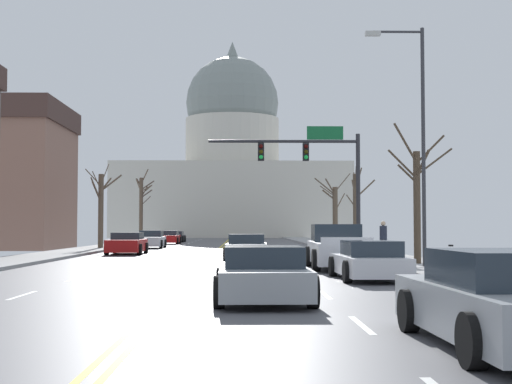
{
  "coord_description": "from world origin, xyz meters",
  "views": [
    {
      "loc": [
        1.58,
        -25.53,
        1.59
      ],
      "look_at": [
        2.47,
        23.0,
        3.88
      ],
      "focal_mm": 51.31,
      "sensor_mm": 36.0,
      "label": 1
    }
  ],
  "objects_px": {
    "sedan_oncoming_03": "(174,237)",
    "bicycle_parked": "(449,258)",
    "sedan_near_00": "(247,248)",
    "sedan_near_03": "(263,276)",
    "sedan_oncoming_00": "(127,244)",
    "signal_gantry": "(315,163)",
    "pedestrian_00": "(383,237)",
    "sedan_near_02": "(369,261)",
    "sedan_oncoming_01": "(151,240)",
    "pickup_truck_near_01": "(338,249)",
    "sedan_oncoming_02": "(169,238)",
    "sedan_near_04": "(507,302)",
    "street_lamp_right": "(416,126)"
  },
  "relations": [
    {
      "from": "sedan_oncoming_03",
      "to": "bicycle_parked",
      "type": "height_order",
      "value": "sedan_oncoming_03"
    },
    {
      "from": "sedan_near_00",
      "to": "bicycle_parked",
      "type": "relative_size",
      "value": 2.57
    },
    {
      "from": "sedan_near_03",
      "to": "sedan_oncoming_00",
      "type": "height_order",
      "value": "sedan_oncoming_00"
    },
    {
      "from": "signal_gantry",
      "to": "pedestrian_00",
      "type": "height_order",
      "value": "signal_gantry"
    },
    {
      "from": "sedan_near_02",
      "to": "pedestrian_00",
      "type": "relative_size",
      "value": 2.7
    },
    {
      "from": "signal_gantry",
      "to": "bicycle_parked",
      "type": "bearing_deg",
      "value": -74.84
    },
    {
      "from": "sedan_oncoming_01",
      "to": "sedan_oncoming_00",
      "type": "bearing_deg",
      "value": -89.58
    },
    {
      "from": "pickup_truck_near_01",
      "to": "sedan_oncoming_02",
      "type": "distance_m",
      "value": 40.08
    },
    {
      "from": "sedan_near_00",
      "to": "sedan_oncoming_01",
      "type": "bearing_deg",
      "value": 109.86
    },
    {
      "from": "bicycle_parked",
      "to": "sedan_oncoming_02",
      "type": "bearing_deg",
      "value": 108.7
    },
    {
      "from": "sedan_near_04",
      "to": "sedan_oncoming_02",
      "type": "bearing_deg",
      "value": 100.14
    },
    {
      "from": "sedan_near_02",
      "to": "pedestrian_00",
      "type": "bearing_deg",
      "value": 77.11
    },
    {
      "from": "sedan_near_02",
      "to": "sedan_oncoming_03",
      "type": "xyz_separation_m",
      "value": [
        -10.72,
        52.71,
        -0.02
      ]
    },
    {
      "from": "sedan_oncoming_01",
      "to": "sedan_oncoming_02",
      "type": "xyz_separation_m",
      "value": [
        0.05,
        12.57,
        -0.02
      ]
    },
    {
      "from": "signal_gantry",
      "to": "sedan_oncoming_02",
      "type": "xyz_separation_m",
      "value": [
        -10.46,
        28.4,
        -4.3
      ]
    },
    {
      "from": "sedan_near_00",
      "to": "sedan_near_02",
      "type": "relative_size",
      "value": 0.99
    },
    {
      "from": "sedan_near_03",
      "to": "sedan_near_02",
      "type": "bearing_deg",
      "value": 62.13
    },
    {
      "from": "bicycle_parked",
      "to": "sedan_near_02",
      "type": "bearing_deg",
      "value": -133.74
    },
    {
      "from": "street_lamp_right",
      "to": "bicycle_parked",
      "type": "relative_size",
      "value": 4.95
    },
    {
      "from": "pickup_truck_near_01",
      "to": "sedan_near_04",
      "type": "height_order",
      "value": "pickup_truck_near_01"
    },
    {
      "from": "sedan_oncoming_00",
      "to": "pedestrian_00",
      "type": "xyz_separation_m",
      "value": [
        13.17,
        -8.2,
        0.49
      ]
    },
    {
      "from": "street_lamp_right",
      "to": "sedan_near_04",
      "type": "height_order",
      "value": "street_lamp_right"
    },
    {
      "from": "street_lamp_right",
      "to": "pickup_truck_near_01",
      "type": "height_order",
      "value": "street_lamp_right"
    },
    {
      "from": "sedan_near_03",
      "to": "sedan_oncoming_02",
      "type": "bearing_deg",
      "value": 97.96
    },
    {
      "from": "sedan_oncoming_02",
      "to": "bicycle_parked",
      "type": "relative_size",
      "value": 2.49
    },
    {
      "from": "signal_gantry",
      "to": "street_lamp_right",
      "type": "distance_m",
      "value": 11.66
    },
    {
      "from": "street_lamp_right",
      "to": "sedan_near_04",
      "type": "bearing_deg",
      "value": -99.69
    },
    {
      "from": "pedestrian_00",
      "to": "sedan_near_04",
      "type": "bearing_deg",
      "value": -97.19
    },
    {
      "from": "sedan_near_03",
      "to": "sedan_oncoming_00",
      "type": "relative_size",
      "value": 0.92
    },
    {
      "from": "sedan_near_00",
      "to": "sedan_oncoming_03",
      "type": "xyz_separation_m",
      "value": [
        -7.14,
        39.92,
        -0.04
      ]
    },
    {
      "from": "street_lamp_right",
      "to": "sedan_near_03",
      "type": "xyz_separation_m",
      "value": [
        -5.93,
        -11.03,
        -4.71
      ]
    },
    {
      "from": "pedestrian_00",
      "to": "bicycle_parked",
      "type": "height_order",
      "value": "pedestrian_00"
    },
    {
      "from": "sedan_near_00",
      "to": "sedan_near_02",
      "type": "xyz_separation_m",
      "value": [
        3.57,
        -12.79,
        -0.02
      ]
    },
    {
      "from": "signal_gantry",
      "to": "pedestrian_00",
      "type": "bearing_deg",
      "value": -55.42
    },
    {
      "from": "sedan_oncoming_02",
      "to": "bicycle_parked",
      "type": "height_order",
      "value": "sedan_oncoming_02"
    },
    {
      "from": "signal_gantry",
      "to": "sedan_oncoming_02",
      "type": "height_order",
      "value": "signal_gantry"
    },
    {
      "from": "bicycle_parked",
      "to": "street_lamp_right",
      "type": "bearing_deg",
      "value": 125.41
    },
    {
      "from": "sedan_near_04",
      "to": "sedan_near_02",
      "type": "bearing_deg",
      "value": 88.61
    },
    {
      "from": "sedan_oncoming_00",
      "to": "sedan_oncoming_03",
      "type": "relative_size",
      "value": 1.07
    },
    {
      "from": "pedestrian_00",
      "to": "sedan_oncoming_02",
      "type": "bearing_deg",
      "value": 112.19
    },
    {
      "from": "sedan_oncoming_00",
      "to": "signal_gantry",
      "type": "bearing_deg",
      "value": -22.01
    },
    {
      "from": "street_lamp_right",
      "to": "sedan_oncoming_02",
      "type": "bearing_deg",
      "value": 108.15
    },
    {
      "from": "sedan_oncoming_02",
      "to": "sedan_near_00",
      "type": "bearing_deg",
      "value": -77.78
    },
    {
      "from": "sedan_near_02",
      "to": "sedan_near_03",
      "type": "distance_m",
      "value": 7.13
    },
    {
      "from": "street_lamp_right",
      "to": "pedestrian_00",
      "type": "xyz_separation_m",
      "value": [
        0.18,
        7.38,
        -4.17
      ]
    },
    {
      "from": "sedan_near_03",
      "to": "pedestrian_00",
      "type": "bearing_deg",
      "value": 71.66
    },
    {
      "from": "pedestrian_00",
      "to": "sedan_oncoming_03",
      "type": "bearing_deg",
      "value": 108.37
    },
    {
      "from": "street_lamp_right",
      "to": "sedan_near_00",
      "type": "height_order",
      "value": "street_lamp_right"
    },
    {
      "from": "sedan_near_04",
      "to": "sedan_oncoming_00",
      "type": "bearing_deg",
      "value": 107.26
    },
    {
      "from": "sedan_near_02",
      "to": "sedan_near_03",
      "type": "bearing_deg",
      "value": -117.87
    }
  ]
}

